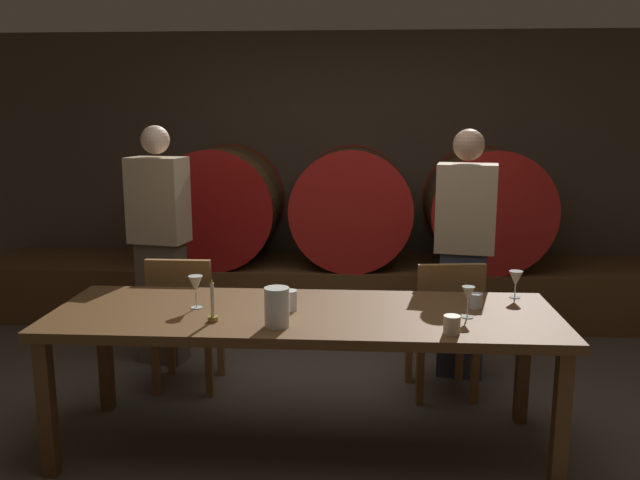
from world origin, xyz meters
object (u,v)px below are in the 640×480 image
(wine_barrel_center, at_px, (351,206))
(wine_glass_center, at_px, (468,295))
(wine_barrel_left, at_px, (222,205))
(cup_left, at_px, (289,300))
(candle_center, at_px, (213,309))
(chair_right, at_px, (445,322))
(wine_glass_left, at_px, (196,285))
(wine_glass_right, at_px, (516,279))
(cup_center, at_px, (452,325))
(guest_left, at_px, (160,244))
(chair_left, at_px, (185,316))
(guest_right, at_px, (464,253))
(dining_table, at_px, (304,324))
(cup_right, at_px, (476,301))
(wine_barrel_right, at_px, (486,207))
(pitcher, at_px, (277,307))

(wine_barrel_center, relative_size, wine_glass_center, 6.25)
(wine_barrel_left, height_order, cup_left, wine_barrel_left)
(candle_center, relative_size, wine_glass_center, 1.36)
(chair_right, height_order, wine_glass_left, wine_glass_left)
(wine_glass_right, xyz_separation_m, cup_center, (-0.43, -0.63, -0.06))
(wine_barrel_center, relative_size, guest_left, 0.60)
(chair_left, distance_m, guest_right, 1.86)
(wine_barrel_center, height_order, wine_glass_center, wine_barrel_center)
(chair_left, bearing_deg, wine_barrel_left, -86.59)
(dining_table, bearing_deg, cup_center, -22.98)
(wine_glass_center, bearing_deg, chair_right, 90.97)
(chair_left, xyz_separation_m, guest_right, (1.79, 0.37, 0.36))
(wine_barrel_center, distance_m, cup_right, 2.31)
(candle_center, height_order, cup_center, candle_center)
(wine_barrel_center, xyz_separation_m, wine_barrel_right, (1.13, 0.00, 0.00))
(wine_barrel_right, bearing_deg, guest_right, -106.00)
(cup_center, bearing_deg, wine_barrel_left, 121.84)
(candle_center, distance_m, wine_glass_center, 1.26)
(wine_barrel_right, bearing_deg, candle_center, -125.12)
(wine_glass_right, bearing_deg, chair_right, 134.26)
(wine_glass_center, bearing_deg, candle_center, -173.56)
(wine_glass_right, xyz_separation_m, cup_right, (-0.25, -0.21, -0.07))
(candle_center, height_order, cup_left, candle_center)
(guest_left, bearing_deg, wine_barrel_left, -88.65)
(chair_left, xyz_separation_m, candle_center, (0.39, -0.87, 0.32))
(wine_barrel_left, relative_size, chair_left, 1.13)
(wine_barrel_left, relative_size, pitcher, 5.21)
(dining_table, height_order, wine_glass_left, wine_glass_left)
(guest_right, bearing_deg, dining_table, 57.79)
(wine_barrel_left, distance_m, dining_table, 2.50)
(candle_center, relative_size, pitcher, 1.13)
(wine_barrel_left, relative_size, chair_right, 1.13)
(guest_right, bearing_deg, cup_left, 55.11)
(cup_left, height_order, cup_center, cup_left)
(wine_barrel_center, height_order, wine_glass_left, wine_barrel_center)
(dining_table, distance_m, cup_left, 0.14)
(dining_table, relative_size, candle_center, 11.98)
(pitcher, height_order, cup_right, pitcher)
(wine_barrel_right, relative_size, cup_left, 9.48)
(pitcher, xyz_separation_m, cup_left, (0.03, 0.27, -0.04))
(guest_right, relative_size, candle_center, 7.63)
(wine_glass_right, bearing_deg, guest_right, 103.34)
(guest_right, xyz_separation_m, cup_right, (-0.08, -0.93, -0.06))
(dining_table, distance_m, wine_glass_center, 0.84)
(guest_right, bearing_deg, wine_barrel_left, -23.39)
(chair_right, relative_size, wine_glass_left, 5.10)
(guest_left, distance_m, cup_right, 2.26)
(pitcher, distance_m, cup_left, 0.27)
(guest_left, bearing_deg, cup_center, 152.22)
(wine_glass_right, bearing_deg, wine_glass_center, -130.09)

